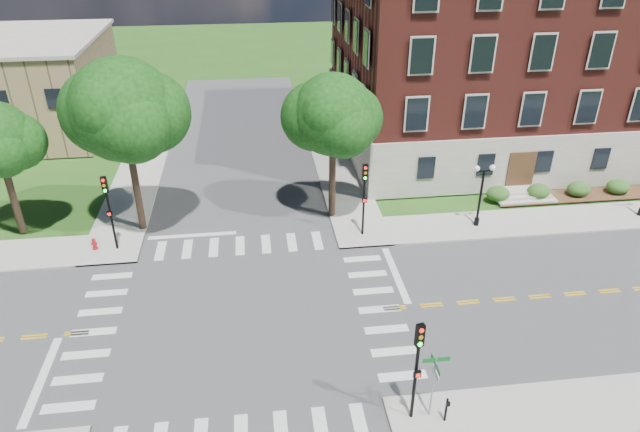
{
  "coord_description": "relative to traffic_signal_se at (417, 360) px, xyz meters",
  "views": [
    {
      "loc": [
        1.19,
        -23.0,
        18.66
      ],
      "look_at": [
        4.65,
        4.63,
        3.2
      ],
      "focal_mm": 32.0,
      "sensor_mm": 36.0,
      "label": 1
    }
  ],
  "objects": [
    {
      "name": "stop_bar_east",
      "position": [
        1.85,
        10.16,
        -3.19
      ],
      "size": [
        0.4,
        5.5,
        0.0
      ],
      "primitive_type": "cube",
      "color": "silver",
      "rests_on": "ground"
    },
    {
      "name": "push_button_post",
      "position": [
        1.3,
        -0.38,
        -2.39
      ],
      "size": [
        0.14,
        0.21,
        1.2
      ],
      "color": "black",
      "rests_on": "ground"
    },
    {
      "name": "sidewalk_ne",
      "position": [
        8.43,
        22.53,
        -3.13
      ],
      "size": [
        34.0,
        34.0,
        0.12
      ],
      "color": "#9E9B93",
      "rests_on": "ground"
    },
    {
      "name": "traffic_signal_se",
      "position": [
        0.0,
        0.0,
        0.0
      ],
      "size": [
        0.36,
        0.42,
        4.8
      ],
      "color": "black",
      "rests_on": "ground"
    },
    {
      "name": "sidewalk_nw",
      "position": [
        -22.32,
        22.53,
        -3.13
      ],
      "size": [
        34.0,
        34.0,
        0.12
      ],
      "color": "#9E9B93",
      "rests_on": "ground"
    },
    {
      "name": "twin_lamp_west",
      "position": [
        8.36,
        14.84,
        -0.66
      ],
      "size": [
        1.36,
        0.36,
        4.23
      ],
      "color": "black",
      "rests_on": "ground"
    },
    {
      "name": "fire_hydrant",
      "position": [
        -15.66,
        14.89,
        -2.72
      ],
      "size": [
        0.35,
        0.35,
        0.75
      ],
      "color": "#A80C16",
      "rests_on": "ground"
    },
    {
      "name": "traffic_signal_nw",
      "position": [
        -14.36,
        14.8,
        0.0
      ],
      "size": [
        0.32,
        0.35,
        4.8
      ],
      "color": "black",
      "rests_on": "ground"
    },
    {
      "name": "street_sign_pole",
      "position": [
        0.77,
        0.01,
        -0.88
      ],
      "size": [
        1.1,
        1.1,
        3.1
      ],
      "color": "gray",
      "rests_on": "ground"
    },
    {
      "name": "crosswalk_east",
      "position": [
        0.25,
        7.16,
        -3.19
      ],
      "size": [
        2.2,
        10.2,
        0.02
      ],
      "primitive_type": null,
      "color": "silver",
      "rests_on": "ground"
    },
    {
      "name": "shrub_row",
      "position": [
        20.05,
        17.96,
        -3.19
      ],
      "size": [
        18.0,
        2.0,
        1.3
      ],
      "primitive_type": null,
      "color": "#27501A",
      "rests_on": "ground"
    },
    {
      "name": "traffic_signal_ne",
      "position": [
        0.78,
        14.62,
        0.0
      ],
      "size": [
        0.32,
        0.35,
        4.8
      ],
      "color": "black",
      "rests_on": "ground"
    },
    {
      "name": "main_building",
      "position": [
        17.05,
        29.15,
        5.15
      ],
      "size": [
        30.6,
        22.4,
        16.5
      ],
      "color": "#A39C90",
      "rests_on": "ground"
    },
    {
      "name": "road_ns",
      "position": [
        -6.95,
        7.16,
        -3.18
      ],
      "size": [
        12.0,
        90.0,
        0.01
      ],
      "primitive_type": "cube",
      "color": "#3D3D3F",
      "rests_on": "ground"
    },
    {
      "name": "tree_c",
      "position": [
        -13.15,
        17.19,
        4.82
      ],
      "size": [
        6.15,
        6.15,
        10.99
      ],
      "color": "#2F2417",
      "rests_on": "ground"
    },
    {
      "name": "road_ew",
      "position": [
        -6.95,
        7.16,
        -3.18
      ],
      "size": [
        90.0,
        12.0,
        0.01
      ],
      "primitive_type": "cube",
      "color": "#3D3D3F",
      "rests_on": "ground"
    },
    {
      "name": "ground",
      "position": [
        -6.95,
        7.16,
        -3.19
      ],
      "size": [
        160.0,
        160.0,
        0.0
      ],
      "primitive_type": "plane",
      "color": "#2B5016",
      "rests_on": "ground"
    },
    {
      "name": "tree_d",
      "position": [
        -0.78,
        17.43,
        3.91
      ],
      "size": [
        5.14,
        5.14,
        9.58
      ],
      "color": "#2F2417",
      "rests_on": "ground"
    }
  ]
}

